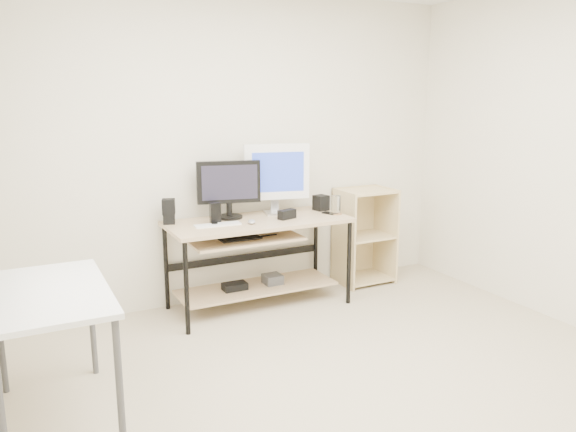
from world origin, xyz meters
The scene contains 16 objects.
room centered at (-0.14, 0.04, 1.32)m, with size 4.01×4.01×2.62m.
desk centered at (-0.03, 1.66, 0.54)m, with size 1.50×0.65×0.75m.
side_table centered at (-1.68, 0.60, 0.67)m, with size 0.60×1.00×0.75m.
shelf_unit centered at (1.15, 1.82, 0.45)m, with size 0.50×0.40×0.90m.
black_monitor centered at (-0.19, 1.82, 1.02)m, with size 0.52×0.22×0.48m.
white_imac centered at (0.24, 1.80, 1.10)m, with size 0.56×0.18×0.60m.
keyboard centered at (-0.37, 1.61, 0.76)m, with size 0.37×0.10×0.01m, color white.
mouse centered at (-0.10, 1.55, 0.77)m, with size 0.06×0.10×0.03m, color #B4B4B9.
center_speaker centered at (0.23, 1.58, 0.79)m, with size 0.15×0.07×0.08m, color black.
speaker_left centered at (-0.69, 1.85, 0.85)m, with size 0.13×0.13×0.20m.
speaker_right centered at (0.66, 1.76, 0.82)m, with size 0.11×0.11×0.13m, color black.
audio_controller centered at (-0.36, 1.69, 0.83)m, with size 0.08×0.05×0.17m, color black.
volume_puck centered at (-0.39, 1.63, 0.76)m, with size 0.05×0.05×0.02m, color black.
smartphone centered at (0.65, 1.60, 0.75)m, with size 0.07×0.12×0.01m, color black.
coaster centered at (0.69, 1.56, 0.75)m, with size 0.10×0.10×0.01m, color #9B6E46.
drinking_glass centered at (0.69, 1.56, 0.83)m, with size 0.08×0.08×0.15m, color white.
Camera 1 is at (-1.82, -2.47, 1.76)m, focal length 35.00 mm.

